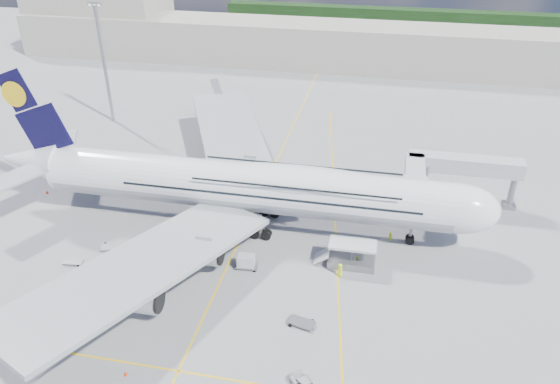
% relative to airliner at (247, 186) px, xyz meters
% --- Properties ---
extents(ground, '(300.00, 300.00, 0.00)m').
position_rel_airliner_xyz_m(ground, '(-0.26, -10.00, -6.87)').
color(ground, gray).
rests_on(ground, ground).
extents(taxi_line_main, '(0.25, 220.00, 0.01)m').
position_rel_airliner_xyz_m(taxi_line_main, '(-0.26, -10.00, -6.86)').
color(taxi_line_main, yellow).
rests_on(taxi_line_main, ground).
extents(taxi_line_cross, '(120.00, 0.25, 0.01)m').
position_rel_airliner_xyz_m(taxi_line_cross, '(-0.26, -30.00, -6.86)').
color(taxi_line_cross, yellow).
rests_on(taxi_line_cross, ground).
extents(taxi_line_diag, '(14.16, 99.06, 0.01)m').
position_rel_airliner_xyz_m(taxi_line_diag, '(13.74, -0.00, -6.86)').
color(taxi_line_diag, yellow).
rests_on(taxi_line_diag, ground).
extents(airliner, '(77.26, 79.15, 23.71)m').
position_rel_airliner_xyz_m(airliner, '(0.00, 0.00, 0.00)').
color(airliner, white).
rests_on(airliner, ground).
extents(jet_bridge, '(18.80, 12.10, 8.50)m').
position_rel_airliner_xyz_m(jet_bridge, '(29.55, 10.94, -0.02)').
color(jet_bridge, '#B7B7BC').
rests_on(jet_bridge, ground).
extents(cargo_loader, '(8.53, 3.20, 3.67)m').
position_rel_airliner_xyz_m(cargo_loader, '(16.56, -7.11, -5.62)').
color(cargo_loader, silver).
rests_on(cargo_loader, ground).
extents(light_mast, '(3.00, 0.70, 25.50)m').
position_rel_airliner_xyz_m(light_mast, '(-40.26, 35.00, 6.34)').
color(light_mast, gray).
rests_on(light_mast, ground).
extents(terminal, '(180.00, 16.00, 12.00)m').
position_rel_airliner_xyz_m(terminal, '(-0.26, 85.00, -0.87)').
color(terminal, '#B2AD9E').
rests_on(terminal, ground).
extents(hangar, '(40.00, 22.00, 18.00)m').
position_rel_airliner_xyz_m(hangar, '(-70.26, 90.00, 2.13)').
color(hangar, '#B2AD9E').
rests_on(hangar, ground).
extents(tree_line, '(160.00, 6.00, 8.00)m').
position_rel_airliner_xyz_m(tree_line, '(39.74, 130.00, -2.87)').
color(tree_line, '#193814').
rests_on(tree_line, ground).
extents(dolly_row_a, '(3.89, 3.08, 0.50)m').
position_rel_airliner_xyz_m(dolly_row_a, '(-13.01, -18.95, -6.48)').
color(dolly_row_a, gray).
rests_on(dolly_row_a, ground).
extents(dolly_row_b, '(2.80, 1.84, 1.64)m').
position_rel_airliner_xyz_m(dolly_row_b, '(-8.06, -14.43, -5.99)').
color(dolly_row_b, gray).
rests_on(dolly_row_b, ground).
extents(dolly_row_c, '(3.55, 2.82, 0.46)m').
position_rel_airliner_xyz_m(dolly_row_c, '(-18.08, -10.24, -6.51)').
color(dolly_row_c, gray).
rests_on(dolly_row_c, ground).
extents(dolly_back, '(2.81, 1.71, 0.39)m').
position_rel_airliner_xyz_m(dolly_back, '(-21.71, -14.62, -6.57)').
color(dolly_back, gray).
rests_on(dolly_back, ground).
extents(dolly_nose_far, '(3.34, 1.96, 2.04)m').
position_rel_airliner_xyz_m(dolly_nose_far, '(2.46, -10.70, -5.77)').
color(dolly_nose_far, gray).
rests_on(dolly_nose_far, ground).
extents(dolly_nose_near, '(3.51, 2.40, 0.47)m').
position_rel_airliner_xyz_m(dolly_nose_near, '(11.84, -20.16, -6.51)').
color(dolly_nose_near, gray).
rests_on(dolly_nose_near, ground).
extents(baggage_tug, '(2.67, 1.97, 1.52)m').
position_rel_airliner_xyz_m(baggage_tug, '(-8.32, -11.94, -6.20)').
color(baggage_tug, silver).
rests_on(baggage_tug, ground).
extents(catering_truck_inner, '(7.41, 2.95, 4.42)m').
position_rel_airliner_xyz_m(catering_truck_inner, '(-5.80, 17.54, -4.78)').
color(catering_truck_inner, gray).
rests_on(catering_truck_inner, ground).
extents(catering_truck_outer, '(7.14, 4.59, 3.95)m').
position_rel_airliner_xyz_m(catering_truck_outer, '(-13.24, 27.86, -5.03)').
color(catering_truck_outer, gray).
rests_on(catering_truck_outer, ground).
extents(crew_nose, '(0.60, 0.44, 1.52)m').
position_rel_airliner_xyz_m(crew_nose, '(21.87, 0.03, -6.11)').
color(crew_nose, '#E5FF1A').
rests_on(crew_nose, ground).
extents(crew_loader, '(0.96, 0.95, 1.57)m').
position_rel_airliner_xyz_m(crew_loader, '(17.53, -7.19, -6.08)').
color(crew_loader, '#CEEC18').
rests_on(crew_loader, ground).
extents(crew_wing, '(0.90, 1.17, 1.84)m').
position_rel_airliner_xyz_m(crew_wing, '(-11.01, -11.35, -5.95)').
color(crew_wing, '#E2FE1A').
rests_on(crew_wing, ground).
extents(crew_van, '(1.09, 1.16, 2.00)m').
position_rel_airliner_xyz_m(crew_van, '(15.41, -9.86, -5.87)').
color(crew_van, '#E3FF1A').
rests_on(crew_van, ground).
extents(crew_tug, '(1.23, 0.86, 1.75)m').
position_rel_airliner_xyz_m(crew_tug, '(-8.97, -14.34, -5.99)').
color(crew_tug, '#C9F019').
rests_on(crew_tug, ground).
extents(cone_nose, '(0.49, 0.49, 0.62)m').
position_rel_airliner_xyz_m(cone_nose, '(34.20, 7.01, -6.57)').
color(cone_nose, red).
rests_on(cone_nose, ground).
extents(cone_wing_left_inner, '(0.46, 0.46, 0.59)m').
position_rel_airliner_xyz_m(cone_wing_left_inner, '(-1.36, 15.29, -6.58)').
color(cone_wing_left_inner, red).
rests_on(cone_wing_left_inner, ground).
extents(cone_wing_left_outer, '(0.46, 0.46, 0.58)m').
position_rel_airliner_xyz_m(cone_wing_left_outer, '(-6.73, 24.20, -6.59)').
color(cone_wing_left_outer, red).
rests_on(cone_wing_left_outer, ground).
extents(cone_wing_right_inner, '(0.38, 0.38, 0.49)m').
position_rel_airliner_xyz_m(cone_wing_right_inner, '(-4.95, -10.56, -6.63)').
color(cone_wing_right_inner, red).
rests_on(cone_wing_right_inner, ground).
extents(cone_wing_right_outer, '(0.43, 0.43, 0.54)m').
position_rel_airliner_xyz_m(cone_wing_right_outer, '(-5.68, -31.68, -6.61)').
color(cone_wing_right_outer, red).
rests_on(cone_wing_right_outer, ground).
extents(cone_tail, '(0.48, 0.48, 0.61)m').
position_rel_airliner_xyz_m(cone_tail, '(-36.42, 2.45, -6.58)').
color(cone_tail, red).
rests_on(cone_tail, ground).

